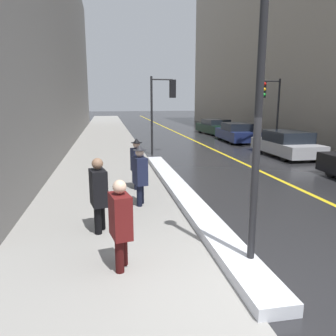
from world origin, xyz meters
TOP-DOWN VIEW (x-y plane):
  - ground_plane at (0.00, 0.00)m, footprint 160.00×160.00m
  - sidewalk_slab at (-2.00, 15.00)m, footprint 4.00×80.00m
  - road_centre_stripe at (4.00, 15.00)m, footprint 0.16×80.00m
  - snow_bank_curb at (0.19, 4.96)m, footprint 0.62×11.31m
  - building_facade_left at (-7.00, 20.00)m, footprint 6.00×36.00m
  - building_facade_right at (13.00, 22.00)m, footprint 6.00×36.00m
  - lamp_post at (0.36, 0.62)m, footprint 0.28×0.28m
  - traffic_light_near at (1.03, 12.71)m, footprint 1.31×0.34m
  - traffic_light_far at (7.05, 13.24)m, footprint 1.30×0.45m
  - pedestrian_in_glasses at (-1.74, 1.00)m, footprint 0.38×0.54m
  - pedestrian_trailing at (-2.12, 2.67)m, footprint 0.40×0.75m
  - pedestrian_with_shoulder_bag at (-1.09, 4.33)m, footprint 0.38×0.73m
  - pedestrian_in_fedora at (-1.02, 5.96)m, footprint 0.38×0.54m
  - parked_car_silver at (6.89, 10.85)m, footprint 1.86×4.31m
  - parked_car_navy at (6.73, 16.80)m, footprint 2.06×4.36m
  - parked_car_dark_green at (6.92, 22.02)m, footprint 2.24×4.33m

SIDE VIEW (x-z plane):
  - ground_plane at x=0.00m, z-range 0.00..0.00m
  - road_centre_stripe at x=4.00m, z-range 0.00..0.00m
  - sidewalk_slab at x=-2.00m, z-range 0.00..0.01m
  - snow_bank_curb at x=0.19m, z-range 0.00..0.20m
  - parked_car_dark_green at x=6.92m, z-range -0.03..1.17m
  - parked_car_navy at x=6.73m, z-range -0.03..1.22m
  - parked_car_silver at x=6.89m, z-range -0.03..1.22m
  - pedestrian_in_glasses at x=-1.74m, z-range 0.08..1.61m
  - pedestrian_in_fedora at x=-1.02m, z-range 0.07..1.68m
  - pedestrian_with_shoulder_bag at x=-1.09m, z-range 0.07..1.69m
  - pedestrian_trailing at x=-2.12m, z-range 0.09..1.68m
  - traffic_light_near at x=1.03m, z-range 0.87..4.79m
  - traffic_light_far at x=7.05m, z-range 0.88..4.80m
  - lamp_post at x=0.36m, z-range 0.49..5.85m
  - building_facade_left at x=-7.00m, z-range 0.00..13.06m
  - building_facade_right at x=13.00m, z-range 0.00..17.53m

